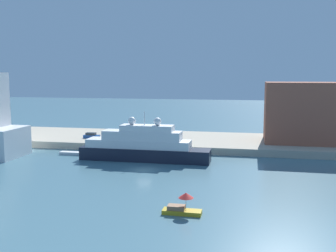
{
  "coord_description": "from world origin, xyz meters",
  "views": [
    {
      "loc": [
        18.6,
        -67.81,
        17.22
      ],
      "look_at": [
        3.22,
        6.0,
        7.35
      ],
      "focal_mm": 42.77,
      "sensor_mm": 36.0,
      "label": 1
    }
  ],
  "objects": [
    {
      "name": "mooring_bollard",
      "position": [
        -1.43,
        17.75,
        1.97
      ],
      "size": [
        0.46,
        0.46,
        0.79
      ],
      "primitive_type": "cylinder",
      "color": "black",
      "rests_on": "quay_dock"
    },
    {
      "name": "ground",
      "position": [
        0.0,
        0.0,
        0.0
      ],
      "size": [
        400.0,
        400.0,
        0.0
      ],
      "primitive_type": "plane",
      "color": "slate"
    },
    {
      "name": "quay_dock",
      "position": [
        0.0,
        27.82,
        0.79
      ],
      "size": [
        110.0,
        23.64,
        1.57
      ],
      "primitive_type": "cube",
      "color": "#ADA38E",
      "rests_on": "ground"
    },
    {
      "name": "person_figure",
      "position": [
        -14.66,
        19.89,
        2.28
      ],
      "size": [
        0.36,
        0.36,
        1.55
      ],
      "color": "maroon",
      "rests_on": "quay_dock"
    },
    {
      "name": "small_motorboat",
      "position": [
        10.6,
        -20.88,
        0.98
      ],
      "size": [
        4.83,
        1.87,
        2.76
      ],
      "color": "#B7991E",
      "rests_on": "ground"
    },
    {
      "name": "work_barge",
      "position": [
        -18.13,
        10.45,
        0.31
      ],
      "size": [
        6.47,
        1.62,
        0.61
      ],
      "primitive_type": "cube",
      "color": "silver",
      "rests_on": "ground"
    },
    {
      "name": "harbor_building",
      "position": [
        31.87,
        27.8,
        8.44
      ],
      "size": [
        20.14,
        11.99,
        13.74
      ],
      "primitive_type": "cube",
      "color": "#93513D",
      "rests_on": "quay_dock"
    },
    {
      "name": "large_yacht",
      "position": [
        -2.31,
        8.03,
        2.9
      ],
      "size": [
        26.16,
        4.61,
        9.74
      ],
      "color": "black",
      "rests_on": "ground"
    },
    {
      "name": "parked_car",
      "position": [
        -19.62,
        23.35,
        2.13
      ],
      "size": [
        3.89,
        1.6,
        1.29
      ],
      "color": "#1E4C99",
      "rests_on": "quay_dock"
    }
  ]
}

